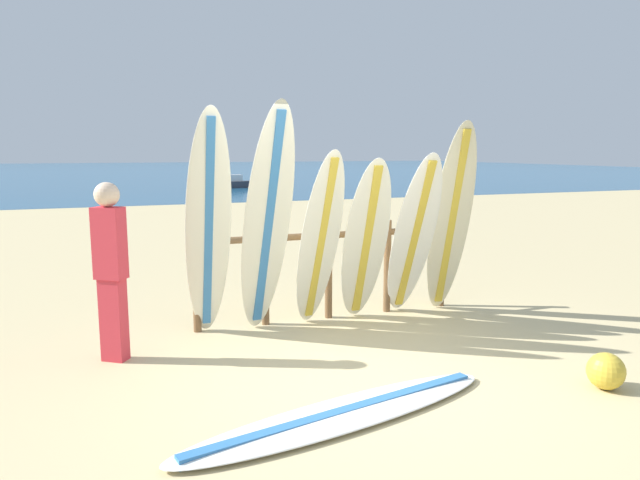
% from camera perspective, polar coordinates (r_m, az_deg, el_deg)
% --- Properties ---
extents(ground_plane, '(120.00, 120.00, 0.00)m').
position_cam_1_polar(ground_plane, '(5.33, 4.55, -13.74)').
color(ground_plane, '#CCB784').
extents(ocean_water, '(120.00, 80.00, 0.01)m').
position_cam_1_polar(ocean_water, '(62.52, -18.65, 6.51)').
color(ocean_water, '#1E5984').
rests_on(ocean_water, ground).
extents(surfboard_rack, '(3.31, 0.09, 1.18)m').
position_cam_1_polar(surfboard_rack, '(7.04, 0.85, -1.98)').
color(surfboard_rack, brown).
rests_on(surfboard_rack, ground).
extents(surfboard_leaning_far_left, '(0.50, 0.87, 2.49)m').
position_cam_1_polar(surfboard_leaning_far_left, '(6.21, -10.97, 1.27)').
color(surfboard_leaning_far_left, silver).
rests_on(surfboard_leaning_far_left, ground).
extents(surfboard_leaning_left, '(0.67, 0.93, 2.57)m').
position_cam_1_polar(surfboard_leaning_left, '(6.26, -5.22, 1.81)').
color(surfboard_leaning_left, silver).
rests_on(surfboard_leaning_left, ground).
extents(surfboard_leaning_center_left, '(0.62, 0.79, 2.07)m').
position_cam_1_polar(surfboard_leaning_center_left, '(6.57, -0.00, -0.01)').
color(surfboard_leaning_center_left, white).
rests_on(surfboard_leaning_center_left, ground).
extents(surfboard_leaning_center, '(0.57, 0.76, 1.98)m').
position_cam_1_polar(surfboard_leaning_center, '(6.80, 4.53, -0.13)').
color(surfboard_leaning_center, white).
rests_on(surfboard_leaning_center, ground).
extents(surfboard_leaning_center_right, '(0.62, 1.07, 2.04)m').
position_cam_1_polar(surfboard_leaning_center_right, '(6.99, 9.23, 0.30)').
color(surfboard_leaning_center_right, white).
rests_on(surfboard_leaning_center_right, ground).
extents(surfboard_leaning_right, '(0.59, 0.77, 2.40)m').
position_cam_1_polar(surfboard_leaning_right, '(7.29, 12.81, 1.97)').
color(surfboard_leaning_right, beige).
rests_on(surfboard_leaning_right, ground).
extents(surfboard_lying_on_sand, '(2.91, 1.13, 0.08)m').
position_cam_1_polar(surfboard_lying_on_sand, '(4.65, 2.27, -16.81)').
color(surfboard_lying_on_sand, white).
rests_on(surfboard_lying_on_sand, ground).
extents(beachgoer_standing, '(0.33, 0.31, 1.75)m').
position_cam_1_polar(beachgoer_standing, '(5.91, -19.97, -2.24)').
color(beachgoer_standing, '#D8333F').
rests_on(beachgoer_standing, ground).
extents(small_boat_offshore, '(2.77, 0.88, 0.71)m').
position_cam_1_polar(small_boat_offshore, '(32.33, -8.61, 5.57)').
color(small_boat_offshore, '#333842').
rests_on(small_boat_offshore, ocean_water).
extents(beach_ball, '(0.32, 0.32, 0.32)m').
position_cam_1_polar(beach_ball, '(5.68, 26.39, -11.51)').
color(beach_ball, gold).
rests_on(beach_ball, ground).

